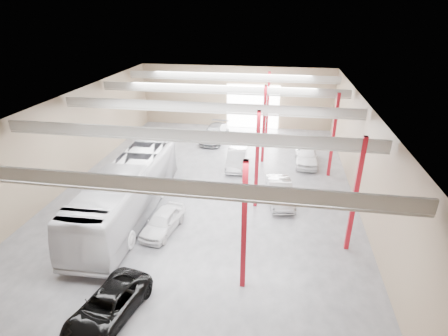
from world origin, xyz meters
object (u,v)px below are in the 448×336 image
(car_row_c, at_px, (214,133))
(car_row_a, at_px, (163,221))
(black_sedan, at_px, (108,306))
(car_row_b, at_px, (236,159))
(car_right_far, at_px, (306,155))
(car_right_near, at_px, (280,192))
(coach_bus, at_px, (128,191))

(car_row_c, bearing_deg, car_row_a, -86.11)
(black_sedan, height_order, car_row_b, car_row_b)
(car_right_far, bearing_deg, car_row_c, 154.07)
(black_sedan, height_order, car_row_c, car_row_c)
(car_row_b, distance_m, car_right_near, 6.80)
(black_sedan, distance_m, car_row_a, 7.01)
(coach_bus, height_order, car_right_far, coach_bus)
(black_sedan, distance_m, car_row_b, 17.87)
(car_row_b, distance_m, car_row_c, 6.99)
(coach_bus, height_order, car_row_a, coach_bus)
(car_row_c, bearing_deg, car_right_near, -54.68)
(car_row_b, bearing_deg, black_sedan, -103.60)
(car_row_a, height_order, car_right_far, car_right_far)
(coach_bus, xyz_separation_m, car_row_c, (2.96, 15.31, -1.04))
(black_sedan, height_order, car_right_far, car_right_far)
(coach_bus, height_order, car_row_c, coach_bus)
(car_row_a, xyz_separation_m, car_right_near, (7.22, 4.93, 0.08))
(coach_bus, bearing_deg, car_right_far, 39.97)
(black_sedan, height_order, car_right_near, car_right_near)
(coach_bus, distance_m, car_row_c, 15.63)
(coach_bus, bearing_deg, black_sedan, -74.57)
(car_row_a, bearing_deg, black_sedan, -83.05)
(car_right_far, bearing_deg, car_row_a, -127.62)
(coach_bus, xyz_separation_m, car_row_a, (2.81, -1.42, -1.15))
(coach_bus, distance_m, car_right_far, 16.34)
(coach_bus, distance_m, car_row_b, 11.00)
(car_row_a, xyz_separation_m, car_right_far, (9.45, 12.17, 0.12))
(car_row_b, bearing_deg, coach_bus, -125.99)
(black_sedan, xyz_separation_m, car_row_c, (0.44, 23.74, 0.14))
(coach_bus, relative_size, car_row_c, 2.41)
(car_row_a, distance_m, car_right_far, 15.41)
(black_sedan, distance_m, car_right_far, 21.50)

